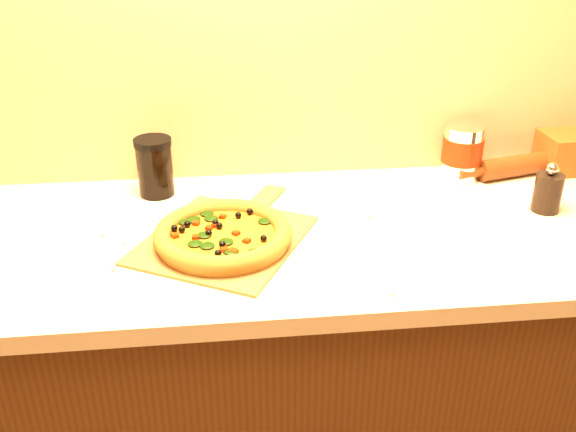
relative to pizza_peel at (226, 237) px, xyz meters
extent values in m
plane|color=#9E8460|center=(0.08, 0.35, 0.45)|extent=(4.00, 0.00, 4.00)
cube|color=#4C2910|center=(0.08, 0.03, -0.47)|extent=(2.80, 0.65, 0.86)
cube|color=beige|center=(0.08, 0.03, -0.02)|extent=(2.84, 0.68, 0.04)
cube|color=brown|center=(-0.01, -0.01, 0.00)|extent=(0.45, 0.46, 0.01)
cube|color=brown|center=(0.10, 0.19, 0.00)|extent=(0.11, 0.15, 0.01)
cylinder|color=#A77E29|center=(-0.01, -0.03, 0.01)|extent=(0.28, 0.28, 0.01)
cylinder|color=gold|center=(-0.01, -0.03, 0.02)|extent=(0.24, 0.24, 0.01)
torus|color=#96461B|center=(-0.01, -0.03, 0.03)|extent=(0.30, 0.30, 0.04)
ellipsoid|color=black|center=(0.04, -0.01, 0.03)|extent=(0.03, 0.03, 0.01)
sphere|color=black|center=(-0.04, -0.05, 0.03)|extent=(0.02, 0.02, 0.02)
cube|color=#971F05|center=(0.01, -0.08, 0.03)|extent=(0.02, 0.02, 0.01)
cylinder|color=black|center=(0.77, 0.06, 0.04)|extent=(0.07, 0.07, 0.09)
sphere|color=silver|center=(0.77, 0.06, 0.11)|extent=(0.03, 0.03, 0.03)
cylinder|color=#52250E|center=(0.82, 0.27, 0.03)|extent=(0.30, 0.12, 0.06)
cylinder|color=#52250E|center=(0.64, 0.23, 0.03)|extent=(0.07, 0.04, 0.02)
cylinder|color=silver|center=(0.63, 0.27, 0.07)|extent=(0.10, 0.10, 0.15)
cylinder|color=#9B1D05|center=(0.63, 0.27, 0.08)|extent=(0.11, 0.11, 0.07)
cylinder|color=black|center=(-0.17, 0.25, 0.06)|extent=(0.09, 0.09, 0.13)
cylinder|color=black|center=(-0.17, 0.25, 0.14)|extent=(0.09, 0.09, 0.02)
camera|label=1|loc=(0.00, -1.25, 0.69)|focal=40.00mm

